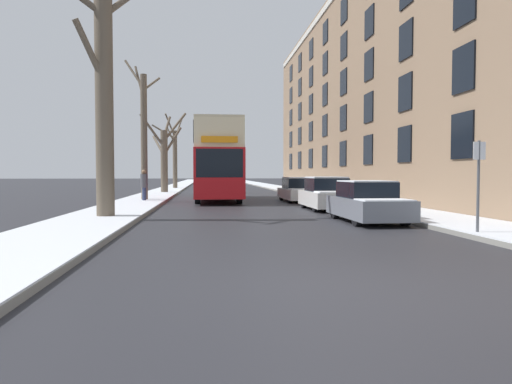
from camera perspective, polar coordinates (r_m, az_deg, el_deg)
ground_plane at (r=6.78m, az=11.93°, el=-11.43°), size 320.00×320.00×0.00m
sidewalk_left at (r=59.39m, az=-9.72°, el=0.76°), size 2.78×130.00×0.16m
sidewalk_right at (r=59.79m, az=1.30°, el=0.80°), size 2.78×130.00×0.16m
terrace_facade_right at (r=35.59m, az=16.85°, el=11.62°), size 9.10×43.64×14.89m
bare_tree_left_0 at (r=16.76m, az=-18.60°, el=11.13°), size 4.03×2.36×8.74m
bare_tree_left_1 at (r=26.96m, az=-13.86°, el=7.20°), size 2.07×1.43×8.26m
bare_tree_left_2 at (r=37.50m, az=-11.39°, el=4.55°), size 3.63×3.44×6.69m
bare_tree_left_3 at (r=48.29m, az=-10.16°, el=4.67°), size 3.20×3.49×7.92m
double_decker_bus at (r=27.65m, az=-4.87°, el=4.26°), size 2.60×10.18×4.55m
parked_car_0 at (r=15.67m, az=13.73°, el=-1.31°), size 1.74×4.04×1.38m
parked_car_1 at (r=20.58m, az=8.85°, el=-0.33°), size 1.82×3.93×1.48m
parked_car_2 at (r=26.62m, az=5.38°, el=0.21°), size 1.83×4.58×1.42m
oncoming_van at (r=40.09m, az=-5.61°, el=1.62°), size 1.94×5.43×2.12m
pedestrian_left_sidewalk at (r=25.81m, az=-13.81°, el=0.89°), size 0.40×0.40×1.84m
street_sign_post at (r=12.57m, az=26.04°, el=1.11°), size 0.32×0.07×2.43m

